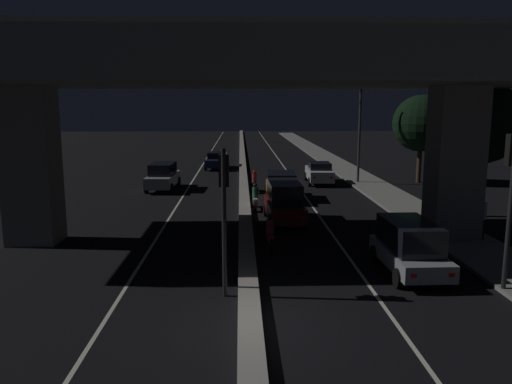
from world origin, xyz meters
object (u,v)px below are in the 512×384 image
Objects in this scene: car_silver_lead at (409,246)px; street_lamp at (355,122)px; traffic_light_right_of_median at (511,182)px; car_white_fourth at (319,172)px; motorcycle_red_filtering_near at (270,234)px; car_dark_red_second at (284,202)px; car_silver_lead_oncoming at (163,176)px; car_dark_blue_second_oncoming at (217,160)px; traffic_light_left_of_median at (224,196)px; motorcycle_white_filtering_mid at (255,198)px; pedestrian_on_sidewalk at (481,218)px; motorcycle_black_filtering_far at (254,183)px; car_taxi_yellow_third at (281,185)px.

street_lamp is at bearing -8.58° from car_silver_lead.
car_white_fourth is at bearing 95.90° from traffic_light_right_of_median.
motorcycle_red_filtering_near is (-4.60, 3.17, -0.35)m from car_silver_lead.
car_silver_lead_oncoming is at bearing 35.88° from car_dark_red_second.
car_dark_blue_second_oncoming is at bearing 167.12° from car_silver_lead_oncoming.
street_lamp is at bearing 101.68° from car_silver_lead_oncoming.
traffic_light_left_of_median is 31.10m from car_dark_blue_second_oncoming.
car_silver_lead is at bearing 142.06° from traffic_light_right_of_median.
car_silver_lead reaches higher than motorcycle_white_filtering_mid.
pedestrian_on_sidewalk reaches higher than motorcycle_red_filtering_near.
pedestrian_on_sidewalk reaches higher than motorcycle_white_filtering_mid.
motorcycle_black_filtering_far is (-0.25, 13.34, 0.01)m from motorcycle_red_filtering_near.
car_dark_red_second is at bearing 179.41° from car_taxi_yellow_third.
car_silver_lead_oncoming is at bearing -12.65° from car_dark_blue_second_oncoming.
car_white_fourth is at bearing 174.75° from street_lamp.
car_silver_lead is 20.09m from car_white_fourth.
traffic_light_right_of_median is at bearing -0.04° from traffic_light_left_of_median.
car_taxi_yellow_third is 2.62× the size of pedestrian_on_sidewalk.
car_white_fourth is (-2.26, 21.91, -2.64)m from traffic_light_right_of_median.
car_dark_blue_second_oncoming is (3.18, 11.48, -0.18)m from car_silver_lead_oncoming.
motorcycle_black_filtering_far is at bearing 81.99° from car_silver_lead_oncoming.
street_lamp reaches higher than traffic_light_left_of_median.
car_dark_blue_second_oncoming is 18.53m from motorcycle_white_filtering_mid.
car_silver_lead is at bearing 34.72° from car_silver_lead_oncoming.
car_dark_red_second is at bearing -117.15° from street_lamp.
car_dark_red_second reaches higher than pedestrian_on_sidewalk.
motorcycle_red_filtering_near is at bearing 175.67° from car_taxi_yellow_third.
traffic_light_right_of_median is 19.88m from motorcycle_black_filtering_far.
traffic_light_left_of_median is 5.80m from motorcycle_red_filtering_near.
car_silver_lead is 17.21m from motorcycle_black_filtering_far.
motorcycle_black_filtering_far is at bearing -0.50° from motorcycle_white_filtering_mid.
motorcycle_white_filtering_mid is (-0.37, 7.70, 0.01)m from motorcycle_red_filtering_near.
motorcycle_red_filtering_near is (-0.98, -4.62, -0.42)m from car_dark_red_second.
traffic_light_left_of_median is 1.12× the size of car_silver_lead.
motorcycle_white_filtering_mid is at bearing 153.25° from car_taxi_yellow_third.
car_white_fourth is 16.85m from pedestrian_on_sidewalk.
motorcycle_red_filtering_near is at bearing 144.24° from traffic_light_right_of_median.
car_silver_lead_oncoming is at bearing -170.94° from street_lamp.
car_silver_lead is 2.23× the size of motorcycle_black_filtering_far.
car_dark_red_second reaches higher than car_silver_lead_oncoming.
car_dark_blue_second_oncoming is at bearing 108.28° from traffic_light_right_of_median.
car_dark_red_second is at bearing 153.27° from pedestrian_on_sidewalk.
motorcycle_black_filtering_far is (0.11, 5.64, 0.00)m from motorcycle_white_filtering_mid.
car_dark_red_second is at bearing 74.55° from traffic_light_left_of_median.
street_lamp is 4.26× the size of motorcycle_black_filtering_far.
street_lamp is at bearing 89.35° from traffic_light_right_of_median.
motorcycle_black_filtering_far is at bearing 34.02° from car_taxi_yellow_third.
car_silver_lead is at bearing -154.79° from motorcycle_white_filtering_mid.
pedestrian_on_sidewalk reaches higher than car_white_fourth.
traffic_light_right_of_median reaches higher than car_silver_lead.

